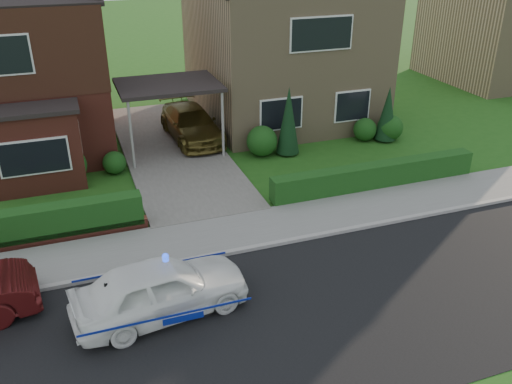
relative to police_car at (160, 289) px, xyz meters
name	(u,v)px	position (x,y,z in m)	size (l,w,h in m)	color
ground	(273,323)	(2.29, -1.20, -0.69)	(120.00, 120.00, 0.00)	#1F5316
road	(273,323)	(2.29, -1.20, -0.69)	(60.00, 6.00, 0.02)	black
kerb	(233,252)	(2.29, 1.85, -0.63)	(60.00, 0.16, 0.12)	#9E9993
sidewalk	(222,234)	(2.29, 2.90, -0.64)	(60.00, 2.00, 0.10)	slate
driveway	(173,150)	(2.29, 9.80, -0.63)	(3.80, 12.00, 0.12)	#666059
house_left	(0,51)	(-3.49, 12.70, 3.12)	(7.50, 9.53, 7.25)	brown
house_right	(281,35)	(8.09, 12.79, 2.97)	(7.50, 8.06, 7.25)	tan
carport_link	(168,86)	(2.29, 9.75, 1.97)	(3.80, 3.00, 2.77)	black
dwarf_wall	(8,245)	(-3.51, 4.10, -0.51)	(7.70, 0.25, 0.36)	brown
hedge_left	(10,248)	(-3.51, 4.25, -0.69)	(7.50, 0.55, 0.90)	#133510
hedge_right	(374,188)	(8.09, 4.15, -0.69)	(7.50, 0.55, 0.80)	#133510
shrub_left_mid	(67,166)	(-1.71, 8.10, -0.03)	(1.32, 1.32, 1.32)	#133510
shrub_left_near	(114,163)	(-0.11, 8.40, -0.27)	(0.84, 0.84, 0.84)	#133510
shrub_right_near	(262,141)	(5.49, 8.20, -0.09)	(1.20, 1.20, 1.20)	#133510
shrub_right_mid	(365,129)	(10.09, 8.30, -0.21)	(0.96, 0.96, 0.96)	#133510
shrub_right_far	(390,128)	(11.09, 8.00, -0.15)	(1.08, 1.08, 1.08)	#133510
conifer_a	(288,123)	(6.49, 8.00, 0.61)	(0.90, 0.90, 2.60)	black
conifer_b	(387,115)	(10.89, 8.00, 0.41)	(0.90, 0.90, 2.20)	black
neighbour_right	(500,33)	(22.29, 14.80, 1.91)	(6.50, 7.00, 5.20)	tan
police_car	(160,289)	(0.00, 0.00, 0.00)	(3.71, 4.22, 1.54)	white
driveway_car	(191,123)	(3.29, 10.65, 0.08)	(1.82, 4.48, 1.30)	brown
potted_plant_b	(29,220)	(-2.95, 5.07, -0.31)	(0.33, 0.41, 0.75)	gray
potted_plant_c	(55,180)	(-2.15, 7.80, -0.35)	(0.37, 0.37, 0.67)	gray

